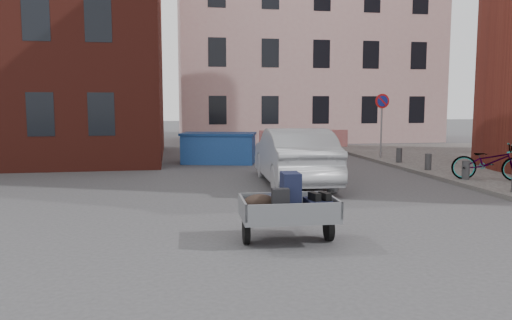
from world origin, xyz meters
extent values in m
plane|color=#38383A|center=(0.00, 0.00, 0.00)|extent=(120.00, 120.00, 0.00)
cube|color=#CB9C9C|center=(6.00, 22.00, 7.00)|extent=(16.00, 8.00, 14.00)
cylinder|color=gray|center=(6.00, 9.50, 1.42)|extent=(0.07, 0.07, 2.60)
cylinder|color=red|center=(6.00, 9.48, 2.47)|extent=(0.60, 0.03, 0.60)
cylinder|color=navy|center=(6.00, 9.46, 2.47)|extent=(0.44, 0.03, 0.44)
cylinder|color=#3A3A3D|center=(6.00, 3.40, 0.40)|extent=(0.22, 0.22, 0.55)
cylinder|color=#3A3A3D|center=(6.00, 5.60, 0.40)|extent=(0.22, 0.22, 0.55)
cylinder|color=#3A3A3D|center=(6.00, 7.80, 0.40)|extent=(0.22, 0.22, 0.55)
cube|color=red|center=(2.50, 15.00, 0.50)|extent=(1.30, 0.18, 1.00)
cube|color=red|center=(4.20, 15.00, 0.50)|extent=(1.30, 0.18, 1.00)
cube|color=red|center=(5.90, 15.00, 0.50)|extent=(1.30, 0.18, 1.00)
cylinder|color=black|center=(-1.42, -1.87, 0.22)|extent=(0.12, 0.44, 0.44)
cylinder|color=black|center=(0.02, -1.92, 0.22)|extent=(0.12, 0.44, 0.44)
cube|color=slate|center=(-0.70, -1.90, 0.46)|extent=(1.64, 1.16, 0.08)
cube|color=slate|center=(-1.48, -1.87, 0.64)|extent=(0.08, 1.10, 0.28)
cube|color=slate|center=(0.08, -1.92, 0.64)|extent=(0.08, 1.10, 0.28)
cube|color=slate|center=(-0.68, -1.37, 0.64)|extent=(1.60, 0.10, 0.28)
cube|color=slate|center=(-0.72, -2.43, 0.64)|extent=(1.60, 0.10, 0.28)
cube|color=slate|center=(-0.67, -1.00, 0.40)|extent=(0.10, 0.70, 0.06)
cube|color=#171B36|center=(-0.65, -1.85, 0.85)|extent=(0.32, 0.46, 0.70)
cube|color=black|center=(-0.21, -2.01, 0.62)|extent=(0.42, 0.61, 0.25)
ellipsoid|color=#2D211B|center=(-1.20, -1.93, 0.68)|extent=(0.61, 0.38, 0.36)
cube|color=black|center=(-0.89, -2.14, 0.74)|extent=(0.29, 0.19, 0.48)
ellipsoid|color=#1A2DC6|center=(-0.74, -1.54, 0.62)|extent=(0.37, 0.31, 0.24)
cube|color=black|center=(-0.29, -2.06, 0.81)|extent=(0.17, 0.29, 0.13)
cube|color=black|center=(-0.11, -2.07, 0.81)|extent=(0.17, 0.29, 0.13)
cube|color=navy|center=(-0.76, 9.71, 0.56)|extent=(3.07, 2.07, 1.12)
cube|color=navy|center=(-0.76, 9.71, 1.17)|extent=(3.18, 2.18, 0.09)
imported|color=#A3A5AA|center=(0.92, 4.17, 0.83)|extent=(1.99, 5.10, 1.65)
imported|color=black|center=(6.57, 3.15, 0.66)|extent=(2.18, 1.52, 1.09)
camera|label=1|loc=(-2.66, -10.02, 2.37)|focal=35.00mm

